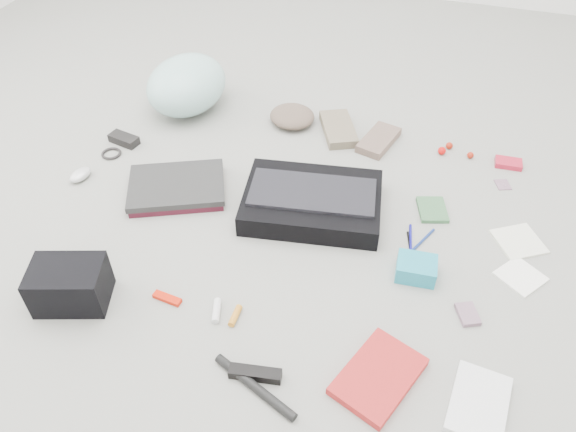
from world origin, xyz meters
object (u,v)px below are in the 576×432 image
(messenger_bag, at_px, (312,202))
(bike_helmet, at_px, (187,85))
(laptop, at_px, (176,185))
(camera_bag, at_px, (70,285))
(accordion_wallet, at_px, (416,269))
(book_red, at_px, (378,376))

(messenger_bag, relative_size, bike_helmet, 1.22)
(messenger_bag, xyz_separation_m, bike_helmet, (-0.65, 0.45, 0.07))
(laptop, relative_size, camera_bag, 1.62)
(messenger_bag, distance_m, bike_helmet, 0.79)
(messenger_bag, relative_size, laptop, 1.38)
(camera_bag, bearing_deg, bike_helmet, 78.66)
(bike_helmet, bearing_deg, laptop, -59.72)
(messenger_bag, height_order, accordion_wallet, messenger_bag)
(laptop, bearing_deg, accordion_wallet, -33.26)
(messenger_bag, relative_size, book_red, 1.90)
(laptop, height_order, camera_bag, camera_bag)
(messenger_bag, xyz_separation_m, laptop, (-0.46, -0.05, -0.00))
(camera_bag, bearing_deg, laptop, 64.34)
(bike_helmet, relative_size, accordion_wallet, 3.18)
(laptop, height_order, book_red, laptop)
(messenger_bag, bearing_deg, accordion_wallet, -35.07)
(messenger_bag, distance_m, accordion_wallet, 0.41)
(accordion_wallet, bearing_deg, messenger_bag, 149.44)
(camera_bag, height_order, accordion_wallet, camera_bag)
(messenger_bag, relative_size, camera_bag, 2.23)
(camera_bag, relative_size, accordion_wallet, 1.74)
(bike_helmet, height_order, book_red, bike_helmet)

